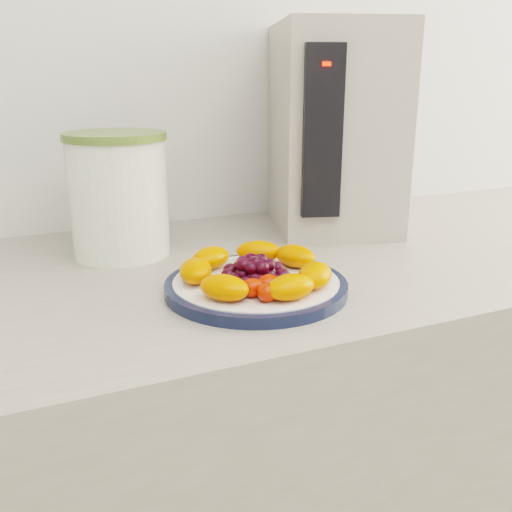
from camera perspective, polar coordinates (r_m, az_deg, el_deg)
name	(u,v)px	position (r m, az deg, el deg)	size (l,w,h in m)	color
wall_back	(211,4)	(1.15, -4.56, 23.82)	(3.50, 0.02, 2.60)	silver
counter	(279,493)	(1.12, 2.34, -22.60)	(3.50, 0.60, 0.90)	#A39A8C
cabinet_face	(279,507)	(1.14, 2.32, -23.76)	(3.48, 0.58, 0.84)	brown
plate_rim	(256,287)	(0.75, 0.00, -3.09)	(0.24, 0.24, 0.01)	#121B36
plate_face	(256,286)	(0.75, 0.00, -3.02)	(0.22, 0.22, 0.02)	white
canister	(119,199)	(0.92, -13.54, 5.60)	(0.15, 0.15, 0.18)	#586F24
canister_lid	(114,136)	(0.90, -13.98, 11.56)	(0.16, 0.16, 0.01)	#5C7432
appliance_body	(332,128)	(1.09, 7.61, 12.57)	(0.21, 0.29, 0.36)	#AFA698
appliance_panel	(322,133)	(0.93, 6.66, 12.12)	(0.06, 0.02, 0.27)	black
appliance_led	(326,64)	(0.92, 7.06, 18.53)	(0.01, 0.01, 0.01)	#FF0C05
fruit_plate	(255,270)	(0.74, -0.06, -1.46)	(0.21, 0.21, 0.03)	#FD5900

